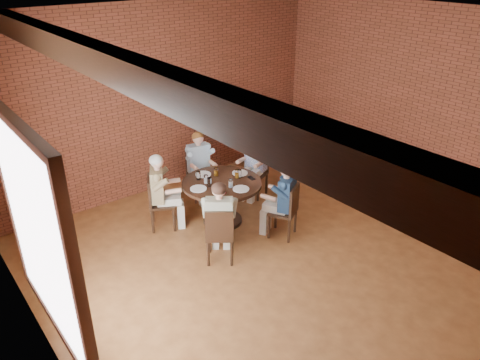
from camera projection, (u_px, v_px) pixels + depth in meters
floor at (295, 268)px, 6.73m from camera, size 7.00×7.00×0.00m
ceiling at (310, 22)px, 5.23m from camera, size 7.00×7.00×0.00m
wall_back at (164, 99)px, 8.45m from camera, size 7.00×0.00×7.00m
wall_left at (42, 251)px, 4.18m from camera, size 0.00×7.00×7.00m
wall_right at (441, 112)px, 7.78m from camera, size 0.00×7.00×7.00m
ceiling_beam at (105, 62)px, 3.93m from camera, size 0.22×6.90×0.26m
window at (38, 234)px, 4.53m from camera, size 0.10×2.16×2.36m
dining_table at (222, 194)px, 7.66m from camera, size 1.30×1.30×0.75m
chair_a at (256, 169)px, 8.60m from camera, size 0.52×0.52×0.91m
diner_a at (254, 164)px, 8.48m from camera, size 0.75×0.68×1.27m
chair_b at (198, 172)px, 8.51m from camera, size 0.46×0.46×0.90m
diner_b at (200, 166)px, 8.38m from camera, size 0.60×0.69×1.27m
chair_c at (157, 200)px, 7.53m from camera, size 0.55×0.55×0.91m
diner_c at (161, 192)px, 7.48m from camera, size 0.78×0.73×1.28m
chair_d at (220, 233)px, 6.66m from camera, size 0.56×0.56×0.90m
diner_d at (220, 222)px, 6.67m from camera, size 0.76×0.78×1.27m
chair_e at (287, 209)px, 7.29m from camera, size 0.53×0.53×0.90m
diner_e at (283, 200)px, 7.25m from camera, size 0.71×0.76×1.26m
plate_a at (240, 173)px, 7.85m from camera, size 0.26×0.26×0.01m
plate_b at (203, 174)px, 7.80m from camera, size 0.26×0.26×0.01m
plate_c at (198, 189)px, 7.33m from camera, size 0.26×0.26×0.01m
plate_d at (241, 189)px, 7.32m from camera, size 0.26×0.26×0.01m
glass_a at (239, 174)px, 7.67m from camera, size 0.07×0.07×0.14m
glass_b at (216, 172)px, 7.74m from camera, size 0.07×0.07×0.14m
glass_c at (198, 175)px, 7.61m from camera, size 0.07×0.07×0.14m
glass_d at (206, 179)px, 7.49m from camera, size 0.07×0.07×0.14m
glass_e at (209, 182)px, 7.40m from camera, size 0.07×0.07×0.14m
glass_f at (224, 189)px, 7.17m from camera, size 0.07×0.07×0.14m
glass_g at (231, 183)px, 7.37m from camera, size 0.07×0.07×0.14m
glass_h at (237, 174)px, 7.67m from camera, size 0.07×0.07×0.14m
smartphone at (251, 178)px, 7.68m from camera, size 0.10×0.16×0.01m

